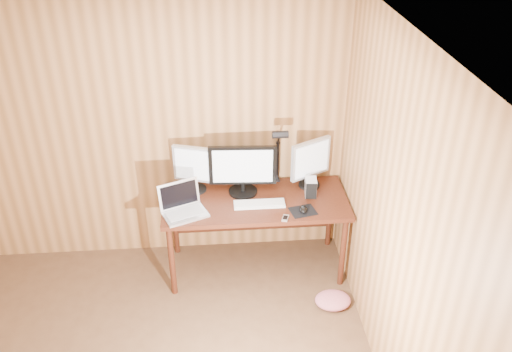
{
  "coord_description": "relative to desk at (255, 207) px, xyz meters",
  "views": [
    {
      "loc": [
        0.61,
        -2.3,
        3.33
      ],
      "look_at": [
        0.93,
        1.58,
        1.02
      ],
      "focal_mm": 38.0,
      "sensor_mm": 36.0,
      "label": 1
    }
  ],
  "objects": [
    {
      "name": "mousepad",
      "position": [
        0.38,
        -0.28,
        0.12
      ],
      "size": [
        0.24,
        0.22,
        0.0
      ],
      "primitive_type": "cube",
      "rotation": [
        0.0,
        0.0,
        0.23
      ],
      "color": "black",
      "rests_on": "desk"
    },
    {
      "name": "monitor_left",
      "position": [
        -0.52,
        0.13,
        0.35
      ],
      "size": [
        0.38,
        0.18,
        0.43
      ],
      "rotation": [
        0.0,
        0.0,
        -0.3
      ],
      "color": "black",
      "rests_on": "desk"
    },
    {
      "name": "desk",
      "position": [
        0.0,
        0.0,
        0.0
      ],
      "size": [
        1.6,
        0.7,
        0.75
      ],
      "color": "#3E190C",
      "rests_on": "floor"
    },
    {
      "name": "speaker",
      "position": [
        0.51,
        0.05,
        0.19
      ],
      "size": [
        0.05,
        0.05,
        0.13
      ],
      "primitive_type": "cylinder",
      "color": "black",
      "rests_on": "desk"
    },
    {
      "name": "room_shell",
      "position": [
        -0.93,
        -1.7,
        0.62
      ],
      "size": [
        4.0,
        4.0,
        4.0
      ],
      "color": "#543620",
      "rests_on": "ground"
    },
    {
      "name": "laptop",
      "position": [
        -0.62,
        -0.21,
        0.18
      ],
      "size": [
        0.43,
        0.39,
        0.25
      ],
      "rotation": [
        0.0,
        0.0,
        0.4
      ],
      "color": "silver",
      "rests_on": "desk"
    },
    {
      "name": "fabric_pile",
      "position": [
        0.62,
        -0.63,
        -0.58
      ],
      "size": [
        0.31,
        0.26,
        0.1
      ],
      "primitive_type": null,
      "rotation": [
        0.0,
        0.0,
        -0.01
      ],
      "color": "#BE5C67",
      "rests_on": "floor"
    },
    {
      "name": "phone",
      "position": [
        0.22,
        -0.38,
        0.13
      ],
      "size": [
        0.07,
        0.1,
        0.01
      ],
      "rotation": [
        0.0,
        0.0,
        -0.33
      ],
      "color": "silver",
      "rests_on": "desk"
    },
    {
      "name": "monitor_right",
      "position": [
        0.5,
        0.12,
        0.37
      ],
      "size": [
        0.37,
        0.22,
        0.45
      ],
      "rotation": [
        0.0,
        0.0,
        0.49
      ],
      "color": "black",
      "rests_on": "desk"
    },
    {
      "name": "desk_lamp",
      "position": [
        0.22,
        0.16,
        0.5
      ],
      "size": [
        0.14,
        0.2,
        0.61
      ],
      "rotation": [
        0.0,
        0.0,
        0.32
      ],
      "color": "black",
      "rests_on": "desk"
    },
    {
      "name": "hard_drive",
      "position": [
        0.49,
        -0.03,
        0.2
      ],
      "size": [
        0.11,
        0.15,
        0.16
      ],
      "rotation": [
        0.0,
        0.0,
        -0.09
      ],
      "color": "silver",
      "rests_on": "desk"
    },
    {
      "name": "mouse",
      "position": [
        0.38,
        -0.28,
        0.14
      ],
      "size": [
        0.08,
        0.12,
        0.04
      ],
      "primitive_type": "ellipsoid",
      "rotation": [
        0.0,
        0.0,
        0.12
      ],
      "color": "black",
      "rests_on": "mousepad"
    },
    {
      "name": "monitor_center",
      "position": [
        -0.1,
        0.06,
        0.36
      ],
      "size": [
        0.59,
        0.26,
        0.46
      ],
      "rotation": [
        0.0,
        0.0,
        -0.06
      ],
      "color": "black",
      "rests_on": "desk"
    },
    {
      "name": "keyboard",
      "position": [
        0.03,
        -0.15,
        0.13
      ],
      "size": [
        0.44,
        0.13,
        0.02
      ],
      "rotation": [
        0.0,
        0.0,
        0.0
      ],
      "color": "white",
      "rests_on": "desk"
    }
  ]
}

